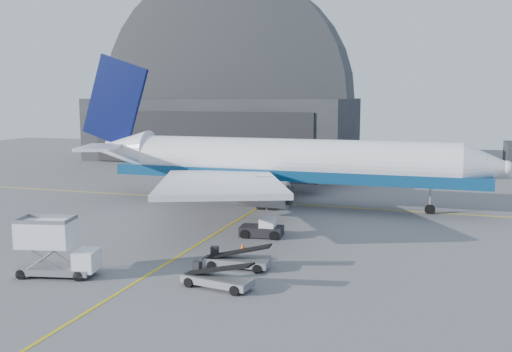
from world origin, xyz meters
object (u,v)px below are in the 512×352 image
(airliner, at_px, (275,162))
(belt_loader_a, at_px, (217,279))
(pushback_tug, at_px, (263,229))
(belt_loader_b, at_px, (236,260))
(catering_truck, at_px, (54,248))

(airliner, relative_size, belt_loader_a, 9.74)
(pushback_tug, bearing_deg, belt_loader_b, -89.66)
(pushback_tug, distance_m, belt_loader_a, 14.08)
(catering_truck, distance_m, belt_loader_b, 12.87)
(catering_truck, distance_m, belt_loader_a, 11.85)
(catering_truck, bearing_deg, belt_loader_b, 13.71)
(pushback_tug, relative_size, belt_loader_a, 0.76)
(catering_truck, relative_size, belt_loader_b, 1.18)
(belt_loader_a, distance_m, belt_loader_b, 4.42)
(belt_loader_a, height_order, belt_loader_b, belt_loader_a)
(airliner, relative_size, catering_truck, 8.46)
(airliner, distance_m, belt_loader_a, 29.70)
(airliner, bearing_deg, pushback_tug, -77.90)
(belt_loader_b, bearing_deg, belt_loader_a, -89.84)
(pushback_tug, bearing_deg, airliner, 96.83)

